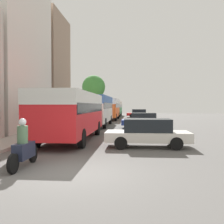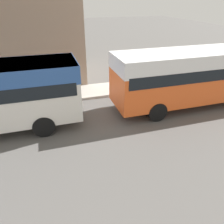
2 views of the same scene
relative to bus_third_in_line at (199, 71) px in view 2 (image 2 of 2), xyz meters
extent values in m
cylinder|color=black|center=(-1.44, -8.49, -1.54)|extent=(0.28, 1.00, 1.00)
cylinder|color=black|center=(0.88, -8.49, -1.54)|extent=(0.28, 1.00, 1.00)
cube|color=#EA5B23|center=(0.00, 0.00, -0.21)|extent=(2.47, 9.60, 2.65)
cube|color=white|center=(0.00, 0.00, 0.71)|extent=(2.50, 9.65, 0.79)
cube|color=black|center=(0.00, 0.00, 0.12)|extent=(2.52, 9.21, 0.58)
cylinder|color=black|center=(-1.14, 2.98, -1.54)|extent=(0.28, 1.00, 1.00)
cylinder|color=black|center=(-1.14, -2.98, -1.54)|extent=(0.28, 1.00, 1.00)
cylinder|color=black|center=(1.14, -2.98, -1.54)|extent=(0.28, 1.00, 1.00)
camera|label=1|loc=(3.53, -37.39, 0.14)|focal=40.00mm
camera|label=2|loc=(9.74, -8.01, 3.63)|focal=35.00mm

